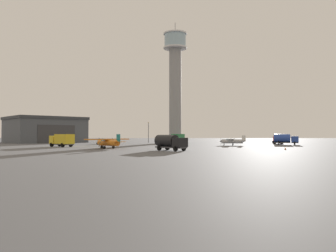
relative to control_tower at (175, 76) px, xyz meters
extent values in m
plane|color=#545456|center=(1.05, -56.42, -24.63)|extent=(400.00, 400.00, 0.00)
cylinder|color=gray|center=(0.00, 0.00, -7.21)|extent=(4.48, 4.48, 34.84)
cylinder|color=silver|center=(0.00, 0.00, 10.50)|extent=(8.69, 8.69, 0.60)
cylinder|color=#99B7C6|center=(0.00, 0.00, 13.17)|extent=(8.00, 8.00, 4.72)
cylinder|color=silver|center=(0.00, 0.00, 15.78)|extent=(8.69, 8.69, 0.50)
cylinder|color=#38383D|center=(0.00, 0.00, 18.03)|extent=(0.16, 0.16, 4.00)
cube|color=#4C5159|center=(-47.63, -2.77, -20.52)|extent=(32.11, 31.96, 8.22)
cube|color=#35393E|center=(-47.63, -2.77, -15.92)|extent=(32.96, 32.81, 1.00)
cube|color=#38383A|center=(-40.34, -10.80, -21.55)|extent=(9.79, 8.91, 6.16)
cylinder|color=#B7BABF|center=(15.42, -33.88, -23.54)|extent=(5.72, 2.39, 1.12)
cone|color=#38383D|center=(12.48, -33.18, -23.54)|extent=(0.97, 0.95, 0.78)
cube|color=#38383D|center=(12.48, -33.18, -23.54)|extent=(0.07, 0.10, 1.71)
cube|color=#B7BABF|center=(15.16, -33.82, -22.89)|extent=(3.41, 9.06, 0.18)
cylinder|color=white|center=(15.49, -32.42, -23.26)|extent=(0.28, 0.88, 1.22)
cylinder|color=white|center=(14.82, -35.22, -23.26)|extent=(0.28, 0.88, 1.22)
cube|color=#99B7C6|center=(14.37, -33.63, -23.23)|extent=(1.17, 1.10, 0.63)
cone|color=#B7BABF|center=(18.36, -34.58, -23.45)|extent=(1.42, 1.11, 0.84)
cube|color=white|center=(18.36, -34.58, -22.73)|extent=(0.99, 0.34, 1.53)
cube|color=#B7BABF|center=(18.36, -34.58, -23.31)|extent=(1.42, 2.81, 0.09)
cylinder|color=black|center=(13.32, -33.38, -24.36)|extent=(0.27, 0.56, 0.54)
cylinder|color=black|center=(15.82, -32.96, -24.36)|extent=(0.27, 0.56, 0.54)
cylinder|color=black|center=(15.36, -34.88, -24.36)|extent=(0.27, 0.56, 0.54)
cylinder|color=orange|center=(-13.49, -55.88, -23.40)|extent=(5.42, 5.27, 1.25)
cone|color=#38383D|center=(-15.95, -53.53, -23.40)|extent=(1.26, 1.26, 0.88)
cube|color=#38383D|center=(-15.95, -53.53, -23.40)|extent=(0.11, 0.11, 1.92)
cube|color=orange|center=(-13.71, -55.67, -22.67)|extent=(8.09, 8.35, 0.20)
cylinder|color=teal|center=(-12.59, -54.50, -23.09)|extent=(0.75, 0.77, 1.37)
cylinder|color=teal|center=(-14.83, -56.84, -23.09)|extent=(0.75, 0.77, 1.37)
cube|color=#99B7C6|center=(-14.37, -55.04, -23.05)|extent=(1.50, 1.49, 0.71)
cone|color=orange|center=(-11.04, -58.23, -23.30)|extent=(1.67, 1.66, 0.94)
cube|color=teal|center=(-11.04, -58.23, -22.49)|extent=(0.89, 0.86, 1.72)
cube|color=orange|center=(-11.04, -58.23, -23.15)|extent=(2.76, 2.82, 0.10)
cylinder|color=black|center=(-15.24, -54.20, -24.33)|extent=(0.54, 0.55, 0.61)
cylinder|color=black|center=(-12.58, -55.22, -24.33)|extent=(0.54, 0.55, 0.61)
cylinder|color=black|center=(-14.12, -56.82, -24.33)|extent=(0.54, 0.55, 0.61)
cube|color=#38383D|center=(32.47, -17.36, -24.01)|extent=(3.08, 6.51, 0.24)
cube|color=red|center=(32.91, -15.15, -23.06)|extent=(2.67, 2.18, 1.66)
cube|color=#99B7C6|center=(33.07, -14.35, -22.73)|extent=(1.99, 0.47, 0.83)
cube|color=brown|center=(32.27, -18.37, -23.81)|extent=(3.14, 4.59, 0.16)
cube|color=#997547|center=(32.19, -18.78, -23.28)|extent=(1.28, 1.28, 0.90)
cylinder|color=black|center=(31.85, -15.01, -24.13)|extent=(1.03, 0.46, 1.00)
cylinder|color=black|center=(33.95, -15.42, -24.13)|extent=(1.03, 0.46, 1.00)
cylinder|color=black|center=(31.06, -19.00, -24.13)|extent=(1.03, 0.46, 1.00)
cylinder|color=black|center=(33.15, -19.41, -24.13)|extent=(1.03, 0.46, 1.00)
cube|color=#38383D|center=(31.80, -27.35, -24.01)|extent=(6.93, 3.72, 0.24)
cube|color=#2847A8|center=(34.10, -28.00, -23.04)|extent=(2.46, 2.91, 1.70)
cube|color=#99B7C6|center=(34.94, -28.23, -22.70)|extent=(0.65, 2.07, 0.85)
cylinder|color=#2847A8|center=(30.76, -27.06, -22.74)|extent=(4.94, 3.42, 2.30)
cylinder|color=black|center=(34.34, -26.90, -24.13)|extent=(0.53, 1.04, 1.00)
cylinder|color=black|center=(33.73, -29.07, -24.13)|extent=(0.53, 1.04, 1.00)
cylinder|color=black|center=(30.18, -25.73, -24.13)|extent=(0.53, 1.04, 1.00)
cylinder|color=black|center=(29.58, -27.90, -24.13)|extent=(0.53, 1.04, 1.00)
cube|color=#38383D|center=(-0.58, -63.44, -24.01)|extent=(5.91, 5.97, 0.24)
cube|color=black|center=(1.08, -65.13, -23.08)|extent=(2.91, 2.90, 1.63)
cube|color=#99B7C6|center=(1.68, -65.74, -22.75)|extent=(1.43, 1.41, 0.81)
cylinder|color=black|center=(-1.33, -62.67, -22.81)|extent=(4.65, 4.68, 2.16)
cylinder|color=black|center=(1.76, -64.37, -24.13)|extent=(0.91, 0.90, 1.00)
cylinder|color=black|center=(0.30, -65.80, -24.13)|extent=(0.91, 0.90, 1.00)
cylinder|color=black|center=(-1.24, -61.31, -24.13)|extent=(0.91, 0.90, 1.00)
cylinder|color=black|center=(-2.70, -62.75, -24.13)|extent=(0.91, 0.90, 1.00)
cube|color=#38383D|center=(0.44, -14.76, -24.01)|extent=(5.16, 7.17, 0.24)
cube|color=#287A42|center=(-0.79, -17.00, -22.92)|extent=(3.15, 2.94, 1.94)
cube|color=#99B7C6|center=(-1.24, -17.81, -22.54)|extent=(1.90, 1.09, 0.97)
cube|color=#287A42|center=(0.99, -13.76, -22.73)|extent=(4.50, 5.41, 2.32)
cylinder|color=black|center=(0.23, -17.48, -24.13)|extent=(1.01, 0.72, 1.00)
cylinder|color=black|center=(-1.74, -16.39, -24.13)|extent=(1.01, 0.72, 1.00)
cylinder|color=black|center=(2.45, -13.44, -24.13)|extent=(1.01, 0.72, 1.00)
cylinder|color=black|center=(0.48, -12.36, -24.13)|extent=(1.01, 0.72, 1.00)
cube|color=#38383D|center=(-26.71, -45.54, -24.01)|extent=(6.69, 5.84, 0.24)
cube|color=gold|center=(-28.69, -43.98, -22.93)|extent=(3.04, 3.12, 1.92)
cube|color=#99B7C6|center=(-29.41, -43.42, -22.55)|extent=(1.34, 1.67, 0.96)
cube|color=gold|center=(-25.83, -46.23, -22.76)|extent=(5.22, 4.83, 2.27)
cylinder|color=black|center=(-29.31, -44.89, -24.13)|extent=(0.83, 0.96, 1.00)
cylinder|color=black|center=(-27.96, -43.17, -24.13)|extent=(0.83, 0.96, 1.00)
cylinder|color=black|center=(-25.74, -47.69, -24.13)|extent=(0.83, 0.96, 1.00)
cylinder|color=black|center=(-24.39, -45.97, -24.13)|extent=(0.83, 0.96, 1.00)
cube|color=#B7BABF|center=(-22.08, -24.09, -24.04)|extent=(1.88, 4.50, 0.55)
cube|color=#99B7C6|center=(-22.09, -24.31, -23.51)|extent=(1.64, 2.54, 0.50)
cylinder|color=black|center=(-22.83, -22.59, -24.31)|extent=(0.65, 0.20, 0.64)
cylinder|color=black|center=(-21.23, -22.65, -24.31)|extent=(0.65, 0.20, 0.64)
cylinder|color=black|center=(-22.93, -25.53, -24.31)|extent=(0.65, 0.20, 0.64)
cylinder|color=black|center=(-21.33, -25.58, -24.31)|extent=(0.65, 0.20, 0.64)
cylinder|color=#38383D|center=(-9.60, -4.00, -21.12)|extent=(0.18, 0.18, 7.03)
sphere|color=#F9E5B2|center=(-9.60, -4.00, -17.38)|extent=(0.44, 0.44, 0.44)
cube|color=black|center=(21.73, -58.23, -24.61)|extent=(0.36, 0.36, 0.04)
cone|color=orange|center=(21.73, -58.23, -24.34)|extent=(0.30, 0.30, 0.50)
cylinder|color=white|center=(21.73, -58.23, -24.32)|extent=(0.21, 0.21, 0.08)
cube|color=black|center=(2.80, -47.29, -24.61)|extent=(0.36, 0.36, 0.04)
cone|color=orange|center=(2.80, -47.29, -24.34)|extent=(0.30, 0.30, 0.50)
cylinder|color=white|center=(2.80, -47.29, -24.32)|extent=(0.21, 0.21, 0.08)
cube|color=black|center=(0.00, -47.82, -24.61)|extent=(0.36, 0.36, 0.04)
cone|color=orange|center=(0.00, -47.82, -24.33)|extent=(0.30, 0.30, 0.53)
cylinder|color=white|center=(0.00, -47.82, -24.30)|extent=(0.21, 0.21, 0.08)
camera|label=1|loc=(0.46, -124.67, -21.66)|focal=36.07mm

